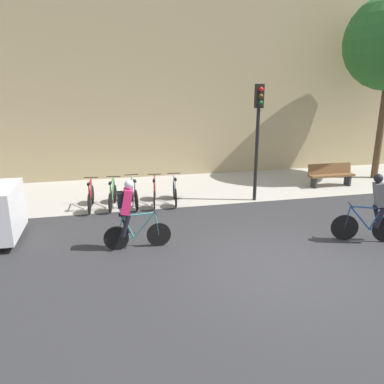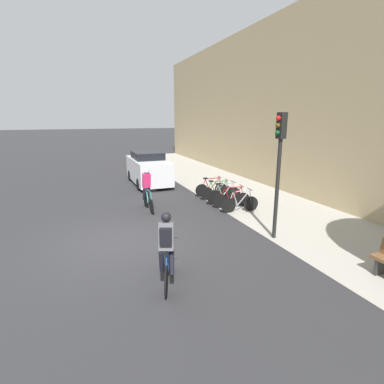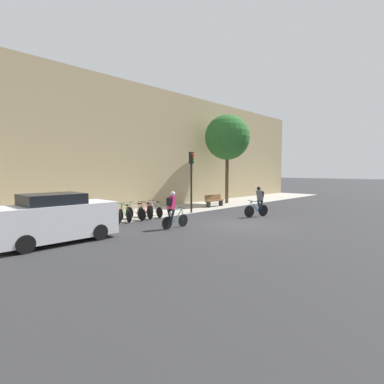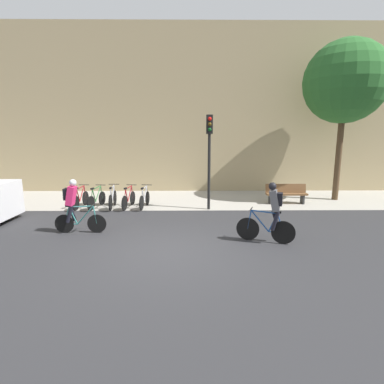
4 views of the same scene
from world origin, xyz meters
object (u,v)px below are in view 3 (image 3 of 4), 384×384
cyclist_pink (172,208)px  parked_bike_2 (135,212)px  traffic_light_pole (191,171)px  parked_bike_1 (125,214)px  parked_car (55,219)px  cyclist_grey (259,201)px  parked_bike_3 (145,211)px  bench (214,200)px  parked_bike_0 (114,215)px  parked_bike_4 (155,210)px

cyclist_pink → parked_bike_2: cyclist_pink is taller
parked_bike_2 → traffic_light_pole: traffic_light_pole is taller
parked_bike_1 → parked_car: bearing=-153.8°
parked_bike_2 → cyclist_grey: bearing=-37.4°
parked_bike_3 → bench: bearing=6.0°
parked_bike_0 → parked_bike_1: size_ratio=1.00×
traffic_light_pole → bench: bearing=16.5°
cyclist_grey → parked_car: (-10.91, 2.12, -0.05)m
parked_bike_2 → parked_car: bearing=-156.9°
parked_bike_1 → parked_bike_3: size_ratio=0.99×
traffic_light_pole → bench: size_ratio=2.10×
bench → parked_car: (-12.98, -2.96, 0.42)m
cyclist_grey → parked_bike_1: 7.74m
parked_bike_4 → parked_car: bearing=-161.4°
parked_bike_0 → traffic_light_pole: bearing=-3.5°
parked_bike_2 → parked_bike_1: bearing=-180.0°
parked_bike_1 → parked_bike_3: 1.38m
cyclist_grey → parked_bike_1: cyclist_grey is taller
cyclist_pink → parked_bike_0: bearing=106.7°
parked_car → traffic_light_pole: bearing=11.4°
traffic_light_pole → parked_bike_2: bearing=175.3°
parked_bike_1 → parked_bike_4: size_ratio=1.01×
parked_bike_4 → parked_bike_0: bearing=-180.0°
traffic_light_pole → parked_car: (-9.36, -1.89, -1.79)m
cyclist_grey → parked_bike_1: (-6.37, 4.35, -0.56)m
cyclist_pink → parked_bike_0: 3.60m
parked_bike_1 → traffic_light_pole: 5.36m
cyclist_pink → parked_bike_3: (1.04, 3.41, -0.56)m
cyclist_pink → parked_bike_1: (-0.33, 3.41, -0.56)m
parked_bike_1 → bench: size_ratio=0.88×
bench → parked_bike_0: bearing=-175.4°
parked_bike_0 → parked_car: bearing=-149.9°
cyclist_pink → parked_bike_2: 3.47m
parked_bike_2 → cyclist_pink: bearing=-96.0°
cyclist_grey → parked_bike_0: bearing=148.4°
parked_bike_2 → traffic_light_pole: size_ratio=0.44×
parked_bike_0 → parked_bike_4: bearing=0.0°
cyclist_grey → parked_bike_0: cyclist_grey is taller
cyclist_pink → parked_bike_0: cyclist_pink is taller
parked_bike_0 → bench: size_ratio=0.88×
cyclist_pink → traffic_light_pole: traffic_light_pole is taller
parked_bike_0 → cyclist_pink: bearing=-73.3°
parked_bike_0 → parked_bike_1: bearing=-0.0°
cyclist_pink → parked_bike_1: size_ratio=1.07×
traffic_light_pole → parked_bike_0: bearing=176.5°
cyclist_grey → bench: 5.51m
traffic_light_pole → bench: 4.38m
parked_bike_4 → traffic_light_pole: traffic_light_pole is taller
bench → cyclist_pink: bearing=-152.9°
parked_bike_0 → parked_bike_4: size_ratio=1.02×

